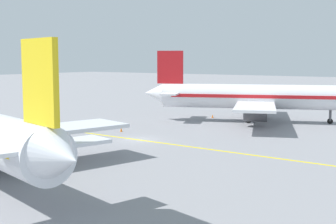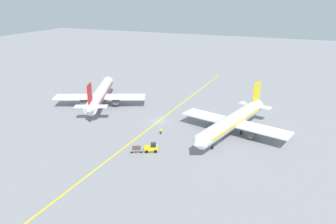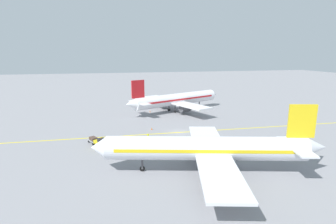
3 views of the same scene
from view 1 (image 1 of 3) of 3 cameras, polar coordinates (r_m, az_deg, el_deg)
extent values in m
plane|color=gray|center=(54.64, -3.62, -3.41)|extent=(400.00, 400.00, 0.00)
cube|color=yellow|center=(54.64, -3.62, -3.41)|extent=(3.60, 119.97, 0.01)
cylinder|color=white|center=(70.56, 11.50, 1.84)|extent=(15.16, 28.98, 3.60)
cone|color=white|center=(72.43, -1.67, 2.33)|extent=(4.00, 3.96, 3.06)
cube|color=red|center=(70.55, 11.50, 1.96)|extent=(14.01, 26.24, 0.50)
cube|color=white|center=(70.63, 10.68, 1.28)|extent=(27.78, 15.84, 0.36)
cylinder|color=#4C4C51|center=(75.73, 10.71, 0.67)|extent=(3.29, 3.81, 2.20)
cylinder|color=#4C4C51|center=(65.79, 10.59, -0.20)|extent=(3.29, 3.81, 2.20)
cube|color=red|center=(71.72, 0.27, 5.49)|extent=(1.91, 3.82, 5.00)
cube|color=white|center=(71.80, 0.66, 2.37)|extent=(9.22, 5.76, 0.24)
cylinder|color=#4C4C51|center=(71.45, 19.18, -0.27)|extent=(0.36, 0.36, 2.00)
cylinder|color=black|center=(71.57, 19.15, -1.07)|extent=(0.57, 0.85, 0.80)
cylinder|color=#4C4C51|center=(72.41, 9.88, 0.08)|extent=(0.36, 0.36, 2.00)
cylinder|color=black|center=(72.53, 9.86, -0.70)|extent=(0.57, 0.85, 0.80)
cylinder|color=#4C4C51|center=(69.23, 9.80, -0.21)|extent=(0.36, 0.36, 2.00)
cylinder|color=black|center=(69.36, 9.78, -1.03)|extent=(0.57, 0.85, 0.80)
cone|color=silver|center=(26.32, -12.74, -5.34)|extent=(3.71, 3.66, 3.06)
cylinder|color=#4C4C51|center=(42.59, -16.62, -4.02)|extent=(2.92, 3.65, 2.20)
cube|color=yellow|center=(28.03, -15.37, 3.56)|extent=(1.34, 3.96, 5.00)
cube|color=silver|center=(28.93, -15.57, -4.14)|extent=(9.31, 4.55, 0.24)
cube|color=gold|center=(62.95, -19.65, -1.72)|extent=(3.35, 2.67, 0.90)
cylinder|color=black|center=(61.82, -19.44, -2.28)|extent=(0.74, 0.53, 0.70)
cylinder|color=black|center=(63.52, -18.62, -2.02)|extent=(0.74, 0.53, 0.70)
cylinder|color=black|center=(64.22, -19.81, -1.97)|extent=(0.74, 0.53, 0.70)
cube|color=gray|center=(65.80, -18.33, -1.55)|extent=(2.95, 2.41, 0.20)
cube|color=#4C382D|center=(65.74, -18.34, -1.21)|extent=(2.13, 1.81, 0.60)
cylinder|color=black|center=(64.64, -18.24, -1.98)|extent=(0.46, 0.32, 0.44)
cylinder|color=black|center=(65.22, -19.23, -1.94)|extent=(0.46, 0.32, 0.44)
cylinder|color=black|center=(66.48, -17.43, -1.72)|extent=(0.46, 0.32, 0.44)
cylinder|color=black|center=(67.04, -18.40, -1.69)|extent=(0.46, 0.32, 0.44)
cylinder|color=#23232D|center=(56.69, -12.49, -2.75)|extent=(0.16, 0.16, 0.85)
cylinder|color=#23232D|center=(56.86, -12.39, -2.72)|extent=(0.16, 0.16, 0.85)
cube|color=#CCD819|center=(56.67, -12.46, -2.02)|extent=(0.40, 0.30, 0.60)
cylinder|color=#CCD819|center=(56.47, -12.59, -2.05)|extent=(0.10, 0.10, 0.55)
cylinder|color=#CCD819|center=(56.87, -12.33, -1.98)|extent=(0.10, 0.10, 0.55)
sphere|color=beige|center=(56.61, -12.47, -1.60)|extent=(0.22, 0.22, 0.22)
cone|color=orange|center=(74.93, 5.45, -0.50)|extent=(0.32, 0.32, 0.55)
cone|color=orange|center=(60.85, -5.73, -2.14)|extent=(0.32, 0.32, 0.55)
camera|label=2|loc=(112.75, -52.82, 16.19)|focal=35.00mm
camera|label=3|loc=(51.62, -71.91, 11.32)|focal=28.00mm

